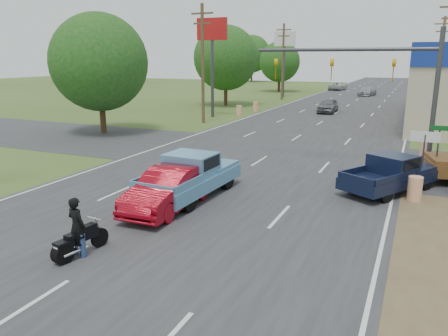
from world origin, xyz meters
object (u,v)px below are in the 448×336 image
at_px(motorcycle, 77,243).
at_px(distant_car_grey, 328,106).
at_px(distant_car_white, 338,86).
at_px(rider, 77,229).
at_px(navy_pickup, 392,173).
at_px(red_convertible, 169,189).
at_px(distant_car_silver, 367,91).
at_px(blue_pickup, 192,174).

height_order(motorcycle, distant_car_grey, distant_car_grey).
bearing_deg(distant_car_white, rider, 99.13).
bearing_deg(navy_pickup, red_convertible, -112.02).
bearing_deg(motorcycle, distant_car_silver, 98.16).
bearing_deg(navy_pickup, motorcycle, -96.62).
bearing_deg(distant_car_grey, red_convertible, -90.34).
relative_size(navy_pickup, distant_car_white, 1.01).
distance_m(rider, distant_car_silver, 61.08).
bearing_deg(red_convertible, navy_pickup, 36.35).
relative_size(blue_pickup, distant_car_white, 1.10).
relative_size(red_convertible, rider, 2.80).
relative_size(rider, distant_car_grey, 0.39).
distance_m(rider, distant_car_grey, 37.33).
bearing_deg(rider, distant_car_grey, -80.58).
bearing_deg(motorcycle, distant_car_grey, 99.41).
height_order(rider, blue_pickup, blue_pickup).
xyz_separation_m(red_convertible, distant_car_grey, (-0.35, 32.74, -0.04)).
bearing_deg(distant_car_silver, red_convertible, -81.51).
relative_size(rider, navy_pickup, 0.33).
relative_size(red_convertible, distant_car_silver, 1.00).
xyz_separation_m(navy_pickup, distant_car_white, (-12.78, 60.88, -0.11)).
height_order(red_convertible, navy_pickup, navy_pickup).
distance_m(motorcycle, blue_pickup, 6.49).
height_order(rider, distant_car_silver, rider).
bearing_deg(distant_car_silver, navy_pickup, -73.10).
distance_m(red_convertible, distant_car_grey, 32.74).
height_order(red_convertible, blue_pickup, blue_pickup).
xyz_separation_m(blue_pickup, distant_car_grey, (-0.36, 30.91, -0.18)).
relative_size(red_convertible, navy_pickup, 0.93).
bearing_deg(rider, distant_car_white, -76.74).
distance_m(red_convertible, motorcycle, 4.66).
bearing_deg(distant_car_grey, distant_car_white, 97.18).
bearing_deg(motorcycle, rider, 90.00).
distance_m(red_convertible, distant_car_silver, 56.48).
xyz_separation_m(red_convertible, navy_pickup, (7.56, 5.89, 0.03)).
height_order(distant_car_grey, distant_car_silver, distant_car_grey).
distance_m(rider, distant_car_white, 71.54).
xyz_separation_m(motorcycle, distant_car_white, (-4.94, 71.41, 0.27)).
xyz_separation_m(navy_pickup, distant_car_silver, (-6.62, 50.57, -0.12)).
relative_size(navy_pickup, distant_car_silver, 1.08).
xyz_separation_m(distant_car_grey, distant_car_white, (-4.87, 34.04, -0.04)).
distance_m(blue_pickup, distant_car_white, 65.15).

